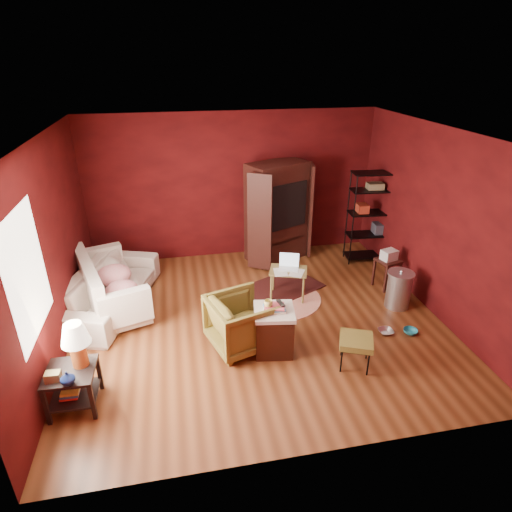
# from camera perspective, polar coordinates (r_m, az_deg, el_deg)

# --- Properties ---
(room) EXTENTS (5.54, 5.04, 2.84)m
(room) POSITION_cam_1_polar(r_m,az_deg,el_deg) (5.99, 0.03, 2.58)
(room) COLOR brown
(room) RESTS_ON ground
(sofa) EXTENTS (1.33, 2.37, 0.89)m
(sofa) POSITION_cam_1_polar(r_m,az_deg,el_deg) (7.18, -19.10, -3.30)
(sofa) COLOR beige
(sofa) RESTS_ON ground
(armchair) EXTENTS (0.96, 0.99, 0.83)m
(armchair) POSITION_cam_1_polar(r_m,az_deg,el_deg) (5.93, -2.00, -8.55)
(armchair) COLOR black
(armchair) RESTS_ON ground
(pet_bowl_steel) EXTENTS (0.22, 0.06, 0.22)m
(pet_bowl_steel) POSITION_cam_1_polar(r_m,az_deg,el_deg) (6.61, 17.01, -9.04)
(pet_bowl_steel) COLOR silver
(pet_bowl_steel) RESTS_ON ground
(pet_bowl_turquoise) EXTENTS (0.21, 0.07, 0.21)m
(pet_bowl_turquoise) POSITION_cam_1_polar(r_m,az_deg,el_deg) (6.72, 19.98, -8.95)
(pet_bowl_turquoise) COLOR teal
(pet_bowl_turquoise) RESTS_ON ground
(vase) EXTENTS (0.18, 0.18, 0.16)m
(vase) POSITION_cam_1_polar(r_m,az_deg,el_deg) (5.16, -23.84, -14.69)
(vase) COLOR #0E1A46
(vase) RESTS_ON side_table
(mug) EXTENTS (0.14, 0.12, 0.12)m
(mug) POSITION_cam_1_polar(r_m,az_deg,el_deg) (5.62, 1.65, -6.24)
(mug) COLOR #DAC46A
(mug) RESTS_ON hamper
(side_table) EXTENTS (0.55, 0.55, 1.07)m
(side_table) POSITION_cam_1_polar(r_m,az_deg,el_deg) (5.33, -23.14, -12.44)
(side_table) COLOR black
(side_table) RESTS_ON ground
(sofa_cushions) EXTENTS (1.30, 2.05, 0.80)m
(sofa_cushions) POSITION_cam_1_polar(r_m,az_deg,el_deg) (7.16, -19.04, -3.87)
(sofa_cushions) COLOR beige
(sofa_cushions) RESTS_ON sofa
(hamper) EXTENTS (0.61, 0.61, 0.75)m
(hamper) POSITION_cam_1_polar(r_m,az_deg,el_deg) (5.89, 2.39, -9.76)
(hamper) COLOR #441C0F
(hamper) RESTS_ON ground
(footstool) EXTENTS (0.55, 0.55, 0.43)m
(footstool) POSITION_cam_1_polar(r_m,az_deg,el_deg) (5.75, 13.20, -11.11)
(footstool) COLOR black
(footstool) RESTS_ON ground
(rug_round) EXTENTS (1.62, 1.62, 0.01)m
(rug_round) POSITION_cam_1_polar(r_m,az_deg,el_deg) (7.23, 3.18, -5.60)
(rug_round) COLOR #F8E5CF
(rug_round) RESTS_ON ground
(rug_oriental) EXTENTS (1.57, 1.37, 0.01)m
(rug_oriental) POSITION_cam_1_polar(r_m,az_deg,el_deg) (7.52, 3.47, -4.17)
(rug_oriental) COLOR #461312
(rug_oriental) RESTS_ON ground
(laptop_desk) EXTENTS (0.71, 0.61, 0.75)m
(laptop_desk) POSITION_cam_1_polar(r_m,az_deg,el_deg) (7.05, 4.33, -2.22)
(laptop_desk) COLOR olive
(laptop_desk) RESTS_ON ground
(tv_armoire) EXTENTS (1.38, 1.15, 1.91)m
(tv_armoire) POSITION_cam_1_polar(r_m,az_deg,el_deg) (8.22, 2.90, 6.05)
(tv_armoire) COLOR #37130F
(tv_armoire) RESTS_ON ground
(wire_shelving) EXTENTS (0.89, 0.44, 1.77)m
(wire_shelving) POSITION_cam_1_polar(r_m,az_deg,el_deg) (8.45, 15.24, 5.52)
(wire_shelving) COLOR black
(wire_shelving) RESTS_ON ground
(small_stand) EXTENTS (0.44, 0.44, 0.71)m
(small_stand) POSITION_cam_1_polar(r_m,az_deg,el_deg) (7.66, 17.24, -0.47)
(small_stand) COLOR #37130F
(small_stand) RESTS_ON ground
(trash_can) EXTENTS (0.47, 0.47, 0.66)m
(trash_can) POSITION_cam_1_polar(r_m,az_deg,el_deg) (7.23, 18.49, -4.23)
(trash_can) COLOR silver
(trash_can) RESTS_ON ground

